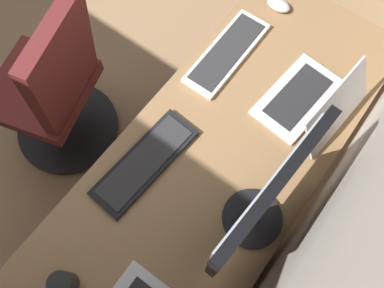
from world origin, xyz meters
TOP-DOWN VIEW (x-y plane):
  - floor_plane at (0.00, 0.00)m, footprint 4.69×4.69m
  - desk at (0.38, 1.60)m, footprint 1.90×0.67m
  - drawer_pedestal at (0.53, 1.63)m, footprint 0.40×0.51m
  - monitor_primary at (0.41, 1.81)m, footprint 0.48×0.20m
  - laptop_leftmost at (-0.07, 1.76)m, footprint 0.37×0.32m
  - keyboard_main at (0.47, 1.41)m, footprint 0.43×0.17m
  - keyboard_spare at (-0.08, 1.38)m, footprint 0.42×0.14m
  - mouse_main at (-0.40, 1.41)m, footprint 0.06×0.10m
  - coffee_mug at (0.93, 1.47)m, footprint 0.11×0.07m
  - office_chair at (0.40, 0.78)m, footprint 0.56×0.60m

SIDE VIEW (x-z plane):
  - floor_plane at x=0.00m, z-range 0.00..0.00m
  - drawer_pedestal at x=0.53m, z-range 0.00..0.69m
  - office_chair at x=0.40m, z-range -0.03..0.94m
  - desk at x=0.38m, z-range 0.29..1.02m
  - keyboard_main at x=0.47m, z-range 0.73..0.75m
  - keyboard_spare at x=-0.08m, z-range 0.73..0.75m
  - mouse_main at x=-0.40m, z-range 0.73..0.76m
  - laptop_leftmost at x=-0.07m, z-range 0.68..0.87m
  - coffee_mug at x=0.93m, z-range 0.73..0.82m
  - monitor_primary at x=0.41m, z-range 0.76..1.20m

